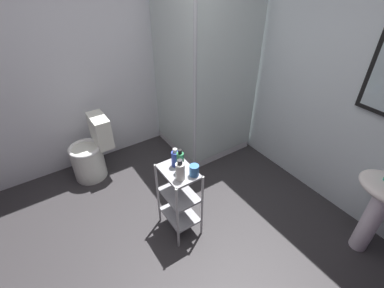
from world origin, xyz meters
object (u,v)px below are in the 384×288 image
shower_stall (202,118)px  rinse_cup (194,170)px  lotion_bottle_white (180,171)px  shampoo_bottle_blue (175,158)px  body_wash_bottle_green (180,162)px  pedestal_sink (381,203)px  toilet (91,153)px  storage_cart (179,196)px

shower_stall → rinse_cup: (1.12, -0.88, 0.33)m
lotion_bottle_white → shampoo_bottle_blue: lotion_bottle_white is taller
lotion_bottle_white → body_wash_bottle_green: size_ratio=0.88×
pedestal_sink → shampoo_bottle_blue: (-1.19, -1.26, 0.24)m
shower_stall → body_wash_bottle_green: size_ratio=9.12×
toilet → rinse_cup: size_ratio=7.68×
toilet → rinse_cup: 1.55m
storage_cart → rinse_cup: rinse_cup is taller
shampoo_bottle_blue → rinse_cup: size_ratio=1.79×
toilet → shampoo_bottle_blue: shampoo_bottle_blue is taller
pedestal_sink → rinse_cup: (-0.99, -1.19, 0.21)m
storage_cart → shampoo_bottle_blue: shampoo_bottle_blue is taller
toilet → storage_cart: bearing=19.4°
toilet → body_wash_bottle_green: (1.26, 0.46, 0.52)m
storage_cart → shampoo_bottle_blue: 0.39m
body_wash_bottle_green → shampoo_bottle_blue: (-0.08, 0.00, -0.02)m
rinse_cup → shower_stall: bearing=141.8°
shower_stall → rinse_cup: 1.46m
rinse_cup → pedestal_sink: bearing=50.2°
toilet → rinse_cup: (1.38, 0.53, 0.47)m
shower_stall → shampoo_bottle_blue: shower_stall is taller
toilet → body_wash_bottle_green: bearing=20.0°
lotion_bottle_white → toilet: bearing=-163.2°
pedestal_sink → shampoo_bottle_blue: shampoo_bottle_blue is taller
toilet → lotion_bottle_white: lotion_bottle_white is taller
pedestal_sink → toilet: (-2.37, -1.72, -0.26)m
pedestal_sink → toilet: 2.94m
toilet → storage_cart: 1.34m
shower_stall → body_wash_bottle_green: (1.01, -0.95, 0.37)m
body_wash_bottle_green → rinse_cup: bearing=30.3°
pedestal_sink → storage_cart: size_ratio=1.09×
body_wash_bottle_green → rinse_cup: 0.14m
pedestal_sink → lotion_bottle_white: 1.68m
shower_stall → toilet: (-0.26, -1.41, -0.15)m
shampoo_bottle_blue → shower_stall: bearing=134.4°
toilet → pedestal_sink: bearing=35.9°
storage_cart → lotion_bottle_white: 0.40m
lotion_bottle_white → pedestal_sink: bearing=52.1°
storage_cart → body_wash_bottle_green: body_wash_bottle_green is taller
shower_stall → storage_cart: bearing=-43.9°
lotion_bottle_white → shampoo_bottle_blue: 0.18m
toilet → shampoo_bottle_blue: size_ratio=4.30×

